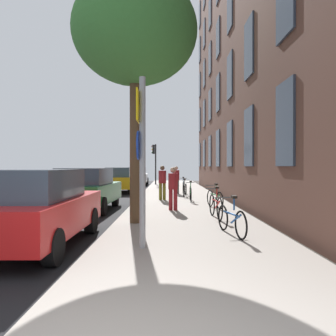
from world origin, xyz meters
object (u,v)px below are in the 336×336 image
object	(u,v)px
car_2	(120,180)
sign_post	(141,151)
bicycle_3	(190,193)
pedestrian_1	(162,180)
bicycle_5	(183,186)
pedestrian_2	(176,178)
car_1	(87,189)
car_3	(137,176)
car_0	(34,207)
bicycle_1	(216,206)
traffic_light	(154,157)
bicycle_0	(231,219)
pedestrian_0	(173,186)
bicycle_4	(185,189)
bicycle_2	(215,198)
tree_near	(135,33)

from	to	relation	value
car_2	sign_post	bearing A→B (deg)	-79.96
bicycle_3	pedestrian_1	world-z (taller)	pedestrian_1
bicycle_5	pedestrian_2	bearing A→B (deg)	-118.53
sign_post	car_1	size ratio (longest dim) A/B	0.78
car_1	car_3	bearing A→B (deg)	89.02
bicycle_3	car_3	size ratio (longest dim) A/B	0.40
pedestrian_2	car_0	xyz separation A→B (m)	(-3.26, -11.87, -0.19)
bicycle_1	pedestrian_1	xyz separation A→B (m)	(-1.72, 5.39, 0.54)
traffic_light	car_0	bearing A→B (deg)	-94.24
car_0	pedestrian_2	bearing A→B (deg)	74.62
sign_post	bicycle_5	distance (m)	13.34
bicycle_0	pedestrian_0	world-z (taller)	pedestrian_0
bicycle_4	pedestrian_0	world-z (taller)	pedestrian_0
bicycle_2	pedestrian_1	size ratio (longest dim) A/B	0.98
bicycle_0	sign_post	bearing A→B (deg)	-149.26
bicycle_1	pedestrian_1	bearing A→B (deg)	107.68
bicycle_4	pedestrian_0	bearing A→B (deg)	-97.48
bicycle_3	pedestrian_2	bearing A→B (deg)	97.83
traffic_light	pedestrian_2	xyz separation A→B (m)	(1.66, -9.72, -1.51)
car_2	car_3	xyz separation A→B (m)	(0.33, 8.45, -0.00)
sign_post	car_1	world-z (taller)	sign_post
traffic_light	pedestrian_1	size ratio (longest dim) A/B	2.19
bicycle_2	bicycle_5	xyz separation A→B (m)	(-0.85, 7.20, 0.01)
bicycle_3	traffic_light	bearing A→B (deg)	99.17
bicycle_1	car_1	bearing A→B (deg)	151.56
bicycle_2	bicycle_4	distance (m)	4.88
pedestrian_1	car_3	xyz separation A→B (m)	(-2.54, 14.23, -0.20)
sign_post	pedestrian_0	world-z (taller)	sign_post
bicycle_0	pedestrian_2	size ratio (longest dim) A/B	1.05
bicycle_4	bicycle_1	bearing A→B (deg)	-85.55
bicycle_2	sign_post	bearing A→B (deg)	-110.99
bicycle_1	car_2	distance (m)	12.08
bicycle_1	car_3	bearing A→B (deg)	102.23
bicycle_2	pedestrian_0	distance (m)	1.78
tree_near	car_2	world-z (taller)	tree_near
pedestrian_0	pedestrian_1	bearing A→B (deg)	97.12
pedestrian_1	car_0	size ratio (longest dim) A/B	0.38
bicycle_2	bicycle_0	bearing A→B (deg)	-93.77
bicycle_1	bicycle_3	bearing A→B (deg)	95.13
bicycle_0	tree_near	bearing A→B (deg)	145.85
bicycle_2	bicycle_5	size ratio (longest dim) A/B	0.94
sign_post	car_3	xyz separation A→B (m)	(-2.28, 23.20, -1.15)
bicycle_1	car_2	world-z (taller)	car_2
tree_near	bicycle_0	distance (m)	5.73
traffic_light	car_3	world-z (taller)	traffic_light
pedestrian_1	car_0	distance (m)	8.86
bicycle_4	car_2	world-z (taller)	car_2
sign_post	traffic_light	distance (m)	22.08
sign_post	car_3	size ratio (longest dim) A/B	0.78
traffic_light	car_0	xyz separation A→B (m)	(-1.60, -21.59, -1.70)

